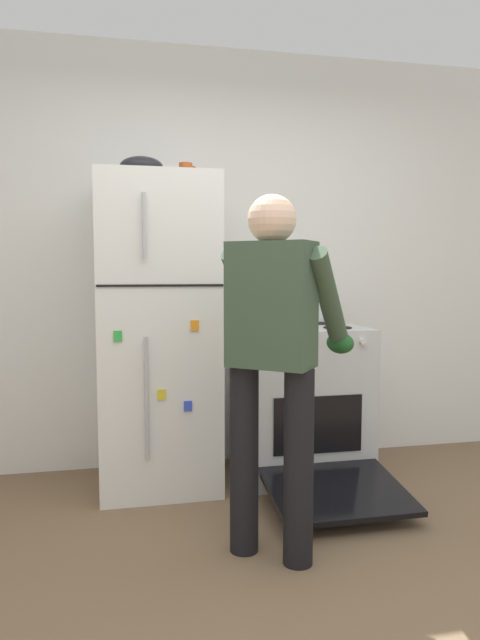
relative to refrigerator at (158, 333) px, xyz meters
name	(u,v)px	position (x,y,z in m)	size (l,w,h in m)	color
ground	(307,639)	(0.40, -1.57, -0.91)	(8.00, 8.00, 0.00)	brown
kitchen_wall_back	(214,260)	(0.40, 0.38, 0.44)	(6.00, 0.10, 2.70)	white
refrigerator	(158,333)	(0.00, 0.00, 0.00)	(0.68, 0.72, 1.82)	white
stove_range	(302,402)	(0.89, -0.02, -0.45)	(0.76, 1.23, 0.94)	silver
person_cook	(274,344)	(0.45, -0.97, 0.05)	(0.66, 0.70, 1.60)	black
red_pot	(279,316)	(0.73, -0.05, 0.09)	(0.33, 0.23, 0.13)	#236638
coffee_mug	(186,171)	(0.18, 0.05, 0.96)	(0.11, 0.08, 0.10)	#B24C1E
pepper_mill	(335,309)	(1.19, 0.20, 0.12)	(0.05, 0.05, 0.18)	brown
mixing_bowl	(141,167)	(-0.08, 0.00, 0.96)	(0.25, 0.25, 0.11)	black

